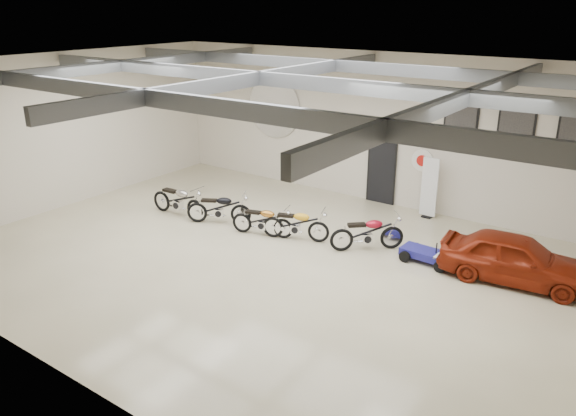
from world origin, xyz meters
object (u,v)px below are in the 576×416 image
Objects in this scene: motorcycle_black at (219,208)px; motorcycle_yellow at (296,223)px; motorcycle_gold at (262,220)px; banner_stand at (429,189)px; go_kart at (433,253)px; motorcycle_red at (367,232)px; motorcycle_silver at (178,199)px; vintage_car at (515,258)px.

motorcycle_black reaches higher than motorcycle_yellow.
motorcycle_gold is 0.96× the size of motorcycle_yellow.
go_kart is (1.45, -3.15, -0.65)m from banner_stand.
go_kart is (1.85, 0.19, -0.21)m from motorcycle_red.
motorcycle_black is at bearing 7.97° from motorcycle_silver.
banner_stand reaches higher than go_kart.
motorcycle_silver is at bearing 148.02° from motorcycle_red.
motorcycle_silver is 8.13m from go_kart.
go_kart is at bearing -3.49° from motorcycle_gold.
motorcycle_yellow is (2.66, 0.31, -0.01)m from motorcycle_black.
vintage_car is at bearing -38.31° from banner_stand.
banner_stand is at bearing 35.40° from motorcycle_gold.
motorcycle_yellow is 3.93m from go_kart.
banner_stand is 1.04× the size of motorcycle_gold.
vintage_car is at bearing 9.83° from go_kart.
banner_stand is at bearing 40.93° from motorcycle_red.
motorcycle_yellow is at bearing -21.88° from motorcycle_black.
go_kart is at bearing -9.09° from motorcycle_yellow.
motorcycle_black is (-5.07, -4.20, -0.45)m from banner_stand.
banner_stand is 7.95m from motorcycle_silver.
motorcycle_red is 1.16× the size of go_kart.
motorcycle_red is at bearing -94.64° from banner_stand.
banner_stand is 3.52m from go_kart.
motorcycle_yellow is 5.89m from vintage_car.
banner_stand is at bearing 117.69° from go_kart.
banner_stand reaches higher than motorcycle_yellow.
motorcycle_red reaches higher than motorcycle_black.
motorcycle_silver is 1.53m from motorcycle_black.
motorcycle_silver is 1.04× the size of motorcycle_red.
motorcycle_black is 0.55× the size of vintage_car.
motorcycle_silver is at bearing 169.28° from motorcycle_gold.
motorcycle_silver is (-6.58, -4.45, -0.42)m from banner_stand.
motorcycle_red is at bearing 90.46° from vintage_car.
motorcycle_yellow is at bearing 153.16° from motorcycle_red.
vintage_car is at bearing -35.85° from motorcycle_red.
banner_stand reaches higher than motorcycle_gold.
vintage_car is at bearing -19.86° from motorcycle_black.
go_kart is 1.99m from vintage_car.
motorcycle_black reaches higher than motorcycle_gold.
motorcycle_gold is 0.52× the size of vintage_car.
motorcycle_black is at bearing 92.71° from vintage_car.
vintage_car is (8.47, 1.29, 0.10)m from motorcycle_black.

